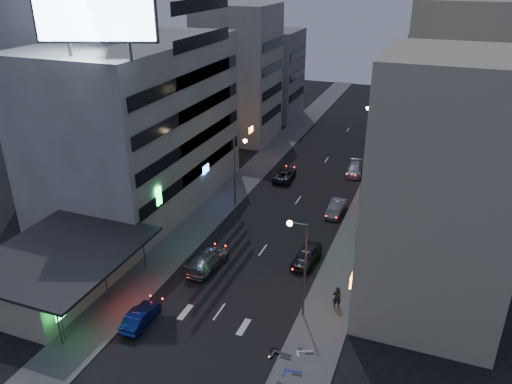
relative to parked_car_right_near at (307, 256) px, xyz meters
The scene contains 28 objects.
ground 14.11m from the parked_car_right_near, 108.85° to the right, with size 180.00×180.00×0.00m, color black.
sidewalk_left 20.88m from the parked_car_right_near, 126.98° to the left, with size 4.00×120.00×0.12m, color #4C4C4F.
sidewalk_right 17.04m from the parked_car_right_near, 78.31° to the left, with size 4.00×120.00×0.12m, color #4C4C4F.
food_court 21.68m from the parked_car_right_near, 148.44° to the right, with size 11.00×13.00×3.88m.
white_building 24.01m from the parked_car_right_near, 162.80° to the left, with size 14.00×24.00×18.00m, color #B3B3AE.
grey_tower 35.92m from the parked_car_right_near, 162.44° to the left, with size 10.00×14.00×34.00m, color gray.
shophouse_near 14.22m from the parked_car_right_near, 15.16° to the right, with size 10.00×11.00×20.00m, color #AEA688.
shophouse_mid 15.73m from the parked_car_right_near, 38.37° to the left, with size 11.00×12.00×16.00m, color tan.
shophouse_far 26.14m from the parked_car_right_near, 64.25° to the left, with size 10.00×14.00×22.00m, color #AEA688.
far_left_a 38.60m from the parked_car_right_near, 122.34° to the left, with size 11.00×10.00×20.00m, color #B3B3AE.
far_left_b 49.63m from the parked_car_right_near, 114.70° to the left, with size 12.00×10.00×15.00m, color gray.
far_right_a 39.14m from the parked_car_right_near, 73.37° to the left, with size 11.00×12.00×18.00m, color tan.
far_right_b 53.15m from the parked_car_right_near, 77.27° to the left, with size 12.00×12.00×24.00m, color #AEA688.
billboard 27.48m from the parked_car_right_near, 169.16° to the right, with size 9.52×3.75×6.20m.
street_lamp_right_near 8.75m from the parked_car_right_near, 79.54° to the right, with size 1.60×0.44×8.02m.
street_lamp_left 14.34m from the parked_car_right_near, 140.33° to the left, with size 1.60×0.44×8.02m.
street_lamp_right_far 27.10m from the parked_car_right_near, 87.10° to the left, with size 1.60×0.44×8.02m.
parked_car_right_near is the anchor object (origin of this frame).
parked_car_right_mid 10.75m from the parked_car_right_near, 88.24° to the left, with size 1.49×4.26×1.40m, color gray.
parked_car_left 19.69m from the parked_car_right_near, 113.87° to the left, with size 2.28×4.94×1.37m, color #28282D.
parked_car_right_far 22.92m from the parked_car_right_near, 89.90° to the left, with size 1.90×4.67×1.35m, color #ADB1B6.
road_car_blue 15.94m from the parked_car_right_near, 126.75° to the right, with size 1.41×4.04×1.33m, color navy.
road_car_silver 9.06m from the parked_car_right_near, 154.60° to the right, with size 2.18×5.36×1.56m, color #97989F.
person 6.88m from the parked_car_right_near, 54.18° to the right, with size 0.70×0.46×1.92m, color black.
scooter_black_a 15.26m from the parked_car_right_near, 76.75° to the right, with size 2.00×0.67×1.22m, color black, non-canonical shape.
scooter_blue 13.66m from the parked_car_right_near, 75.46° to the right, with size 1.83×0.61×1.12m, color navy, non-canonical shape.
scooter_black_b 12.25m from the parked_car_right_near, 78.99° to the right, with size 2.05×0.68×1.25m, color black, non-canonical shape.
scooter_silver_b 11.54m from the parked_car_right_near, 72.04° to the right, with size 1.74×0.58×1.06m, color #ADB0B5, non-canonical shape.
Camera 1 is at (14.16, -24.82, 25.17)m, focal length 35.00 mm.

